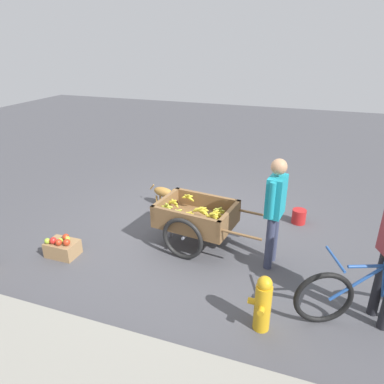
# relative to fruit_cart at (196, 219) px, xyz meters

# --- Properties ---
(ground_plane) EXTENTS (24.00, 24.00, 0.00)m
(ground_plane) POSITION_rel_fruit_cart_xyz_m (0.26, -0.40, -0.44)
(ground_plane) COLOR #47474C
(fruit_cart) EXTENTS (1.73, 1.01, 0.72)m
(fruit_cart) POSITION_rel_fruit_cart_xyz_m (0.00, 0.00, 0.00)
(fruit_cart) COLOR brown
(fruit_cart) RESTS_ON ground
(vendor_person) EXTENTS (0.24, 0.54, 1.54)m
(vendor_person) POSITION_rel_fruit_cart_xyz_m (-1.14, 0.14, 0.48)
(vendor_person) COLOR #333851
(vendor_person) RESTS_ON ground
(bicycle) EXTENTS (1.56, 0.72, 0.85)m
(bicycle) POSITION_rel_fruit_cart_xyz_m (-2.29, 0.91, -0.09)
(bicycle) COLOR black
(bicycle) RESTS_ON ground
(dog) EXTENTS (0.66, 0.29, 0.40)m
(dog) POSITION_rel_fruit_cart_xyz_m (0.99, -1.10, -0.17)
(dog) COLOR #AD7A38
(dog) RESTS_ON ground
(fire_hydrant) EXTENTS (0.25, 0.25, 0.67)m
(fire_hydrant) POSITION_rel_fruit_cart_xyz_m (-1.23, 1.41, -0.11)
(fire_hydrant) COLOR gold
(fire_hydrant) RESTS_ON ground
(plastic_bucket) EXTENTS (0.23, 0.23, 0.24)m
(plastic_bucket) POSITION_rel_fruit_cart_xyz_m (-1.42, -1.23, -0.32)
(plastic_bucket) COLOR #B21E1E
(plastic_bucket) RESTS_ON ground
(apple_crate) EXTENTS (0.44, 0.32, 0.32)m
(apple_crate) POSITION_rel_fruit_cart_xyz_m (1.73, 0.94, -0.31)
(apple_crate) COLOR #99754C
(apple_crate) RESTS_ON ground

